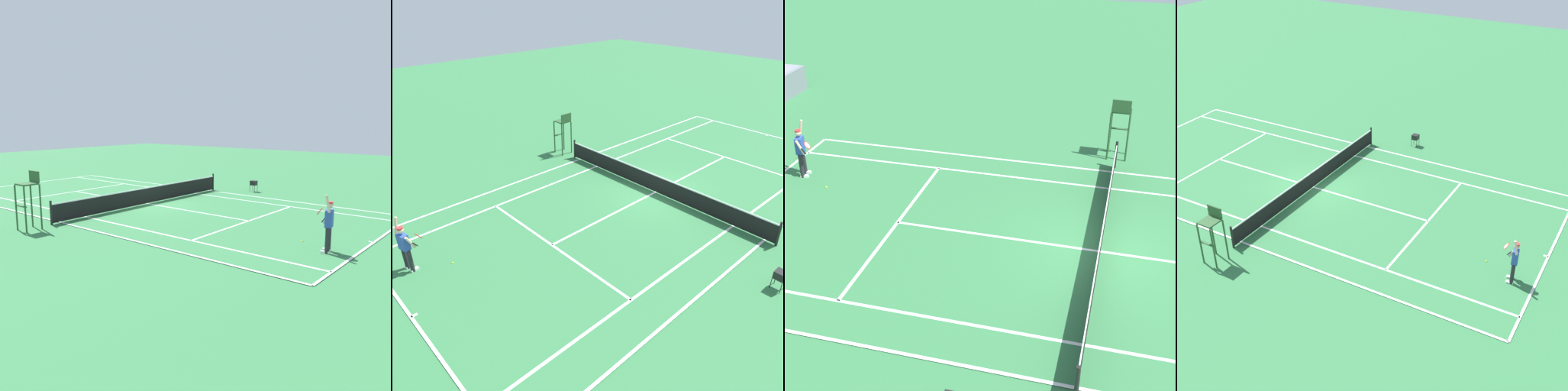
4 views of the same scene
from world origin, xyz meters
The scene contains 7 objects.
ground_plane centered at (0.00, 0.00, 0.00)m, with size 80.00×80.00×0.00m, color #337542.
court centered at (0.00, 0.00, 0.01)m, with size 11.08×23.88×0.03m.
net centered at (0.00, 0.00, 0.52)m, with size 11.98×0.10×1.07m.
tennis_player centered at (2.27, 10.99, 0.99)m, with size 0.74×0.74×2.08m.
tennis_ball centered at (1.58, 9.75, 0.03)m, with size 0.07×0.07×0.07m, color #D1E533.
umpire_chair centered at (6.91, 0.00, 1.56)m, with size 0.77×0.77×2.44m.
ball_hopper centered at (-7.05, 2.36, 0.57)m, with size 0.36×0.36×0.70m.
Camera 2 is at (-10.16, 13.93, 9.10)m, focal length 36.34 mm.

